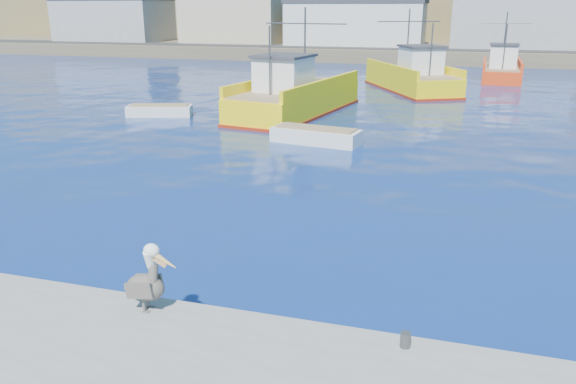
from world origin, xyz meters
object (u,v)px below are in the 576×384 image
object	(u,v)px
boat_orange	(502,69)
skiff_mid	(316,137)
trawler_yellow_a	(295,97)
pelican	(147,282)
skiff_left	(160,111)
trawler_yellow_b	(412,78)

from	to	relation	value
boat_orange	skiff_mid	distance (m)	31.99
trawler_yellow_a	skiff_mid	distance (m)	8.31
skiff_mid	pelican	bearing A→B (deg)	-87.63
trawler_yellow_a	skiff_left	bearing A→B (deg)	-159.09
skiff_left	skiff_mid	xyz separation A→B (m)	(11.29, -4.54, 0.03)
skiff_mid	boat_orange	bearing A→B (deg)	70.50
trawler_yellow_a	skiff_mid	world-z (taller)	trawler_yellow_a
boat_orange	skiff_left	bearing A→B (deg)	-130.62
trawler_yellow_b	skiff_left	world-z (taller)	trawler_yellow_b
trawler_yellow_a	boat_orange	size ratio (longest dim) A/B	1.42
trawler_yellow_a	skiff_left	world-z (taller)	trawler_yellow_a
skiff_mid	pelican	size ratio (longest dim) A/B	3.06
trawler_yellow_a	skiff_left	distance (m)	8.64
pelican	boat_orange	bearing A→B (deg)	78.32
skiff_left	skiff_mid	distance (m)	12.17
trawler_yellow_a	skiff_left	xyz separation A→B (m)	(-8.04, -3.07, -0.82)
trawler_yellow_b	pelican	bearing A→B (deg)	-93.62
trawler_yellow_a	boat_orange	world-z (taller)	trawler_yellow_a
trawler_yellow_b	trawler_yellow_a	bearing A→B (deg)	-116.49
skiff_mid	trawler_yellow_b	bearing A→B (deg)	81.20
boat_orange	skiff_left	distance (m)	33.75
trawler_yellow_b	boat_orange	size ratio (longest dim) A/B	1.33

